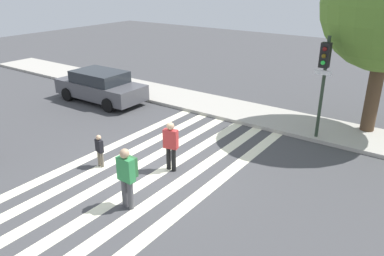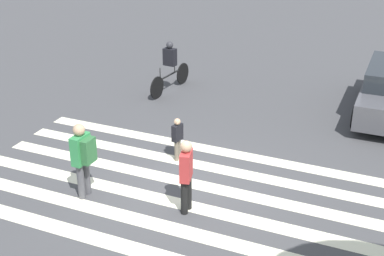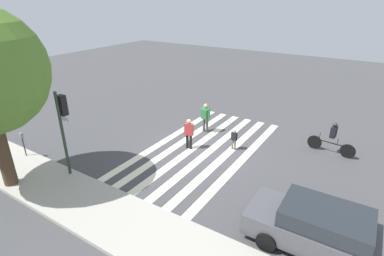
% 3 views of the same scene
% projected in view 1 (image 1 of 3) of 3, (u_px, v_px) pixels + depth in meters
% --- Properties ---
extents(ground_plane, '(60.00, 60.00, 0.00)m').
position_uv_depth(ground_plane, '(150.00, 168.00, 11.92)').
color(ground_plane, '#444447').
extents(sidewalk_curb, '(36.00, 2.50, 0.14)m').
position_uv_depth(sidewalk_curb, '(243.00, 112.00, 16.61)').
color(sidewalk_curb, '#ADA89E').
rests_on(sidewalk_curb, ground_plane).
extents(crosswalk_stripes, '(4.77, 10.00, 0.01)m').
position_uv_depth(crosswalk_stripes, '(150.00, 168.00, 11.92)').
color(crosswalk_stripes, '#F2EDCC').
rests_on(crosswalk_stripes, ground_plane).
extents(traffic_light, '(0.60, 0.50, 3.83)m').
position_uv_depth(traffic_light, '(324.00, 70.00, 12.87)').
color(traffic_light, '#283828').
rests_on(traffic_light, ground_plane).
extents(pedestrian_adult_tall_backpack, '(0.48, 0.30, 1.61)m').
position_uv_depth(pedestrian_adult_tall_backpack, '(171.00, 144.00, 11.49)').
color(pedestrian_adult_tall_backpack, black).
rests_on(pedestrian_adult_tall_backpack, ground_plane).
extents(pedestrian_adult_yellow_jacket, '(0.33, 0.20, 1.10)m').
position_uv_depth(pedestrian_adult_yellow_jacket, '(100.00, 149.00, 11.81)').
color(pedestrian_adult_yellow_jacket, '#6B6051').
rests_on(pedestrian_adult_yellow_jacket, ground_plane).
extents(pedestrian_adult_blue_shirt, '(0.48, 0.40, 1.71)m').
position_uv_depth(pedestrian_adult_blue_shirt, '(127.00, 173.00, 9.59)').
color(pedestrian_adult_blue_shirt, '#4C4C51').
rests_on(pedestrian_adult_blue_shirt, ground_plane).
extents(car_parked_silver_sedan, '(4.58, 2.02, 1.50)m').
position_uv_depth(car_parked_silver_sedan, '(100.00, 86.00, 17.97)').
color(car_parked_silver_sedan, '#4C4C51').
rests_on(car_parked_silver_sedan, ground_plane).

